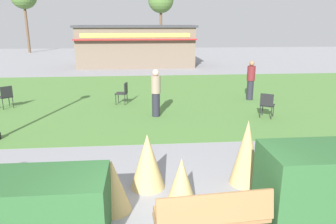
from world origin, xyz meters
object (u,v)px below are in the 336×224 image
(person_strolling, at_px, (156,93))
(tree_left_bg, at_px, (161,0))
(person_standing, at_px, (251,80))
(food_kiosk, at_px, (136,46))
(cafe_chair_east, at_px, (6,95))
(cafe_chair_center, at_px, (267,103))
(parked_car_west_slot, at_px, (103,51))
(park_bench, at_px, (212,218))
(cafe_chair_west, at_px, (123,92))

(person_strolling, height_order, tree_left_bg, tree_left_bg)
(person_standing, xyz_separation_m, tree_left_bg, (-2.23, 23.86, 4.74))
(food_kiosk, bearing_deg, cafe_chair_east, -111.46)
(cafe_chair_center, distance_m, tree_left_bg, 27.19)
(food_kiosk, xyz_separation_m, person_standing, (4.96, -12.11, -0.68))
(parked_car_west_slot, relative_size, tree_left_bg, 0.62)
(food_kiosk, xyz_separation_m, cafe_chair_center, (4.61, -14.89, -1.01))
(park_bench, bearing_deg, person_standing, 67.97)
(park_bench, relative_size, parked_car_west_slot, 0.40)
(person_strolling, relative_size, parked_car_west_slot, 0.39)
(cafe_chair_west, relative_size, parked_car_west_slot, 0.20)
(cafe_chair_east, height_order, tree_left_bg, tree_left_bg)
(person_strolling, bearing_deg, person_standing, -90.86)
(park_bench, height_order, cafe_chair_east, park_bench)
(cafe_chair_east, relative_size, person_strolling, 0.53)
(parked_car_west_slot, distance_m, tree_left_bg, 9.47)
(food_kiosk, height_order, cafe_chair_center, food_kiosk)
(cafe_chair_east, distance_m, tree_left_bg, 26.14)
(person_standing, distance_m, parked_car_west_slot, 20.25)
(park_bench, height_order, cafe_chair_west, park_bench)
(cafe_chair_center, bearing_deg, food_kiosk, 107.20)
(cafe_chair_east, xyz_separation_m, cafe_chair_center, (9.60, -2.19, 0.00))
(park_bench, distance_m, person_strolling, 7.07)
(park_bench, bearing_deg, cafe_chair_center, 62.34)
(cafe_chair_west, distance_m, cafe_chair_east, 4.53)
(person_strolling, distance_m, person_standing, 4.75)
(food_kiosk, height_order, tree_left_bg, tree_left_bg)
(park_bench, relative_size, cafe_chair_west, 1.95)
(person_standing, height_order, tree_left_bg, tree_left_bg)
(park_bench, bearing_deg, cafe_chair_west, 100.65)
(parked_car_west_slot, xyz_separation_m, tree_left_bg, (6.02, 5.37, 4.96))
(person_standing, relative_size, parked_car_west_slot, 0.39)
(parked_car_west_slot, bearing_deg, person_strolling, -78.96)
(cafe_chair_west, xyz_separation_m, person_strolling, (1.23, -1.91, 0.33))
(person_standing, bearing_deg, food_kiosk, -2.14)
(food_kiosk, xyz_separation_m, parked_car_west_slot, (-3.28, 6.39, -0.90))
(park_bench, relative_size, cafe_chair_center, 1.95)
(person_strolling, distance_m, tree_left_bg, 26.58)
(park_bench, bearing_deg, parked_car_west_slot, 99.19)
(park_bench, height_order, food_kiosk, food_kiosk)
(cafe_chair_center, bearing_deg, tree_left_bg, 94.03)
(cafe_chair_east, height_order, parked_car_west_slot, parked_car_west_slot)
(person_strolling, xyz_separation_m, tree_left_bg, (1.98, 26.08, 4.74))
(cafe_chair_east, distance_m, parked_car_west_slot, 19.16)
(park_bench, relative_size, person_strolling, 1.03)
(cafe_chair_east, bearing_deg, person_standing, 3.39)
(cafe_chair_east, xyz_separation_m, person_standing, (9.95, 0.59, 0.33))
(park_bench, relative_size, person_standing, 1.03)
(food_kiosk, bearing_deg, cafe_chair_west, -92.19)
(park_bench, xyz_separation_m, person_standing, (3.75, 9.26, 0.38))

